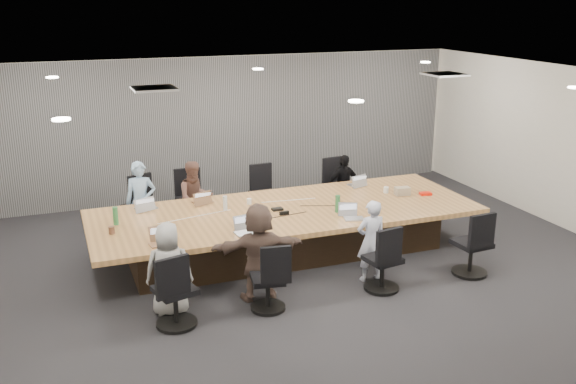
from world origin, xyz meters
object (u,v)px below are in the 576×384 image
object	(u,v)px
chair_5	(268,284)
snack_packet	(425,194)
chair_2	(264,198)
chair_4	(175,296)
conference_table	(286,230)
mug_brown	(112,230)
laptop_3	(357,185)
laptop_0	(146,208)
bottle_green_right	(338,204)
laptop_6	(354,219)
person_1	(195,198)
stapler	(284,213)
chair_1	(191,205)
person_3	(343,186)
canvas_bag	(402,191)
person_5	(259,252)
laptop_1	(203,202)
person_4	(169,269)
person_0	(141,202)
chair_6	(382,264)
bottle_clear	(225,203)
laptop_5	(247,233)
person_6	(371,241)
laptop_4	(161,244)
chair_3	(335,191)
chair_7	(471,249)
chair_0	(139,212)
bottle_green_left	(116,216)

from	to	relation	value
chair_5	snack_packet	distance (m)	3.71
chair_2	chair_4	xyz separation A→B (m)	(-2.30, -3.40, 0.01)
conference_table	mug_brown	world-z (taller)	mug_brown
laptop_3	laptop_0	bearing A→B (deg)	-11.01
chair_5	bottle_green_right	bearing A→B (deg)	48.92
laptop_6	person_1	bearing A→B (deg)	146.51
laptop_0	stapler	distance (m)	2.18
conference_table	person_1	distance (m)	1.78
chair_1	person_3	xyz separation A→B (m)	(2.76, -0.35, 0.15)
person_1	canvas_bag	size ratio (longest dim) A/B	5.25
chair_4	stapler	world-z (taller)	chair_4
chair_1	laptop_0	world-z (taller)	chair_1
person_5	laptop_1	bearing A→B (deg)	-76.33
bottle_green_right	conference_table	bearing A→B (deg)	149.75
stapler	bottle_green_right	bearing A→B (deg)	-14.73
person_4	mug_brown	world-z (taller)	person_4
person_0	canvas_bag	xyz separation A→B (m)	(4.12, -1.33, 0.13)
chair_6	mug_brown	distance (m)	3.80
laptop_0	laptop_1	distance (m)	0.90
conference_table	person_0	xyz separation A→B (m)	(-2.03, 1.35, 0.28)
bottle_green_right	bottle_clear	xyz separation A→B (m)	(-1.59, 0.70, -0.02)
person_3	laptop_6	world-z (taller)	person_3
person_4	laptop_1	bearing A→B (deg)	-101.93
laptop_1	stapler	world-z (taller)	stapler
laptop_5	snack_packet	bearing A→B (deg)	5.04
chair_6	laptop_6	world-z (taller)	same
chair_6	mug_brown	size ratio (longest dim) A/B	7.27
person_4	stapler	world-z (taller)	person_4
chair_2	chair_6	distance (m)	3.45
chair_4	person_0	size ratio (longest dim) A/B	0.59
person_5	person_6	bearing A→B (deg)	-172.79
person_3	laptop_4	size ratio (longest dim) A/B	4.01
bottle_green_right	bottle_clear	world-z (taller)	bottle_green_right
chair_2	person_4	xyz separation A→B (m)	(-2.30, -3.05, 0.22)
chair_3	chair_6	xyz separation A→B (m)	(-0.85, -3.40, -0.00)
mug_brown	chair_7	bearing A→B (deg)	-17.65
laptop_0	person_5	bearing A→B (deg)	105.02
chair_0	laptop_4	world-z (taller)	chair_0
laptop_4	canvas_bag	size ratio (longest dim) A/B	1.18
person_1	person_6	distance (m)	3.31
chair_0	person_5	xyz separation A→B (m)	(1.15, -3.05, 0.27)
chair_6	bottle_clear	bearing A→B (deg)	120.55
person_4	laptop_6	world-z (taller)	person_4
chair_4	bottle_green_right	bearing A→B (deg)	10.08
chair_7	bottle_green_right	size ratio (longest dim) A/B	3.01
laptop_5	canvas_bag	world-z (taller)	canvas_bag
chair_7	conference_table	bearing A→B (deg)	138.54
person_1	laptop_3	bearing A→B (deg)	-16.34
conference_table	bottle_green_left	world-z (taller)	bottle_green_left
person_3	bottle_green_right	bearing A→B (deg)	-122.00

